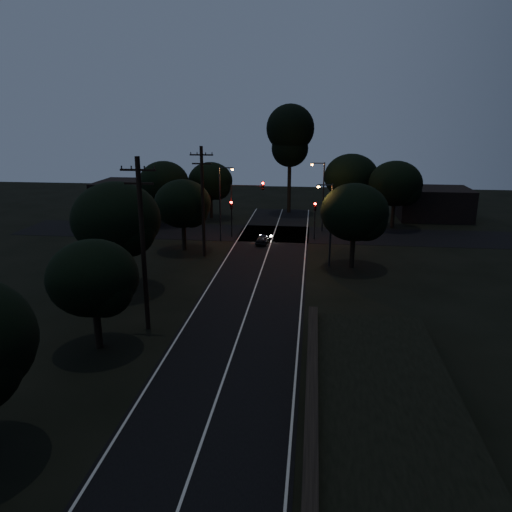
# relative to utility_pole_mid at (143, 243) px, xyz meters

# --- Properties ---
(road_surface) EXTENTS (60.00, 70.00, 0.03)m
(road_surface) POSITION_rel_utility_pole_mid_xyz_m (6.00, 16.12, -5.73)
(road_surface) COLOR black
(road_surface) RESTS_ON ground
(retaining_wall) EXTENTS (6.93, 26.00, 1.60)m
(retaining_wall) POSITION_rel_utility_pole_mid_xyz_m (13.74, -12.00, -5.12)
(retaining_wall) COLOR black
(retaining_wall) RESTS_ON ground
(utility_pole_mid) EXTENTS (2.20, 0.30, 11.00)m
(utility_pole_mid) POSITION_rel_utility_pole_mid_xyz_m (0.00, 0.00, 0.00)
(utility_pole_mid) COLOR black
(utility_pole_mid) RESTS_ON ground
(utility_pole_far) EXTENTS (2.20, 0.30, 10.50)m
(utility_pole_far) POSITION_rel_utility_pole_mid_xyz_m (0.00, 17.00, -0.25)
(utility_pole_far) COLOR black
(utility_pole_far) RESTS_ON ground
(tree_left_b) EXTENTS (5.20, 5.20, 6.61)m
(tree_left_b) POSITION_rel_utility_pole_mid_xyz_m (-1.82, -3.10, -1.46)
(tree_left_b) COLOR black
(tree_left_b) RESTS_ON ground
(tree_left_c) EXTENTS (6.74, 6.74, 8.51)m
(tree_left_c) POSITION_rel_utility_pole_mid_xyz_m (-4.26, 6.86, -0.23)
(tree_left_c) COLOR black
(tree_left_c) RESTS_ON ground
(tree_left_d) EXTENTS (5.64, 5.64, 7.16)m
(tree_left_d) POSITION_rel_utility_pole_mid_xyz_m (-2.30, 18.89, -1.10)
(tree_left_d) COLOR black
(tree_left_d) RESTS_ON ground
(tree_far_nw) EXTENTS (5.77, 5.77, 7.31)m
(tree_far_nw) POSITION_rel_utility_pole_mid_xyz_m (-2.80, 34.88, -1.01)
(tree_far_nw) COLOR black
(tree_far_nw) RESTS_ON ground
(tree_far_w) EXTENTS (6.09, 6.09, 7.76)m
(tree_far_w) POSITION_rel_utility_pole_mid_xyz_m (-7.78, 30.88, -0.70)
(tree_far_w) COLOR black
(tree_far_w) RESTS_ON ground
(tree_far_ne) EXTENTS (6.75, 6.75, 8.54)m
(tree_far_ne) POSITION_rel_utility_pole_mid_xyz_m (15.24, 34.86, -0.21)
(tree_far_ne) COLOR black
(tree_far_ne) RESTS_ON ground
(tree_far_e) EXTENTS (6.31, 6.31, 8.00)m
(tree_far_e) POSITION_rel_utility_pole_mid_xyz_m (20.22, 31.87, -0.55)
(tree_far_e) COLOR black
(tree_far_e) RESTS_ON ground
(tree_right_a) EXTENTS (5.97, 5.97, 7.58)m
(tree_right_a) POSITION_rel_utility_pole_mid_xyz_m (14.21, 14.88, -0.82)
(tree_right_a) COLOR black
(tree_right_a) RESTS_ON ground
(tall_pine) EXTENTS (6.42, 6.42, 14.59)m
(tall_pine) POSITION_rel_utility_pole_mid_xyz_m (7.00, 40.00, 4.78)
(tall_pine) COLOR black
(tall_pine) RESTS_ON ground
(building_left) EXTENTS (10.00, 8.00, 4.40)m
(building_left) POSITION_rel_utility_pole_mid_xyz_m (-14.00, 37.00, -3.54)
(building_left) COLOR black
(building_left) RESTS_ON ground
(building_right) EXTENTS (9.00, 7.00, 4.00)m
(building_right) POSITION_rel_utility_pole_mid_xyz_m (26.00, 38.00, -3.74)
(building_right) COLOR black
(building_right) RESTS_ON ground
(signal_left) EXTENTS (0.28, 0.35, 4.10)m
(signal_left) POSITION_rel_utility_pole_mid_xyz_m (1.40, 24.99, -2.90)
(signal_left) COLOR black
(signal_left) RESTS_ON ground
(signal_right) EXTENTS (0.28, 0.35, 4.10)m
(signal_right) POSITION_rel_utility_pole_mid_xyz_m (10.60, 24.99, -2.90)
(signal_right) COLOR black
(signal_right) RESTS_ON ground
(signal_mast) EXTENTS (3.70, 0.35, 6.25)m
(signal_mast) POSITION_rel_utility_pole_mid_xyz_m (3.09, 24.99, -1.40)
(signal_mast) COLOR black
(signal_mast) RESTS_ON ground
(streetlight_a) EXTENTS (1.66, 0.26, 8.00)m
(streetlight_a) POSITION_rel_utility_pole_mid_xyz_m (0.69, 23.00, -1.10)
(streetlight_a) COLOR black
(streetlight_a) RESTS_ON ground
(streetlight_b) EXTENTS (1.66, 0.26, 8.00)m
(streetlight_b) POSITION_rel_utility_pole_mid_xyz_m (11.31, 29.00, -1.10)
(streetlight_b) COLOR black
(streetlight_b) RESTS_ON ground
(streetlight_c) EXTENTS (1.46, 0.26, 7.50)m
(streetlight_c) POSITION_rel_utility_pole_mid_xyz_m (11.83, 15.00, -1.39)
(streetlight_c) COLOR black
(streetlight_c) RESTS_ON ground
(car) EXTENTS (1.53, 3.18, 1.05)m
(car) POSITION_rel_utility_pole_mid_xyz_m (5.20, 22.34, -5.22)
(car) COLOR black
(car) RESTS_ON ground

